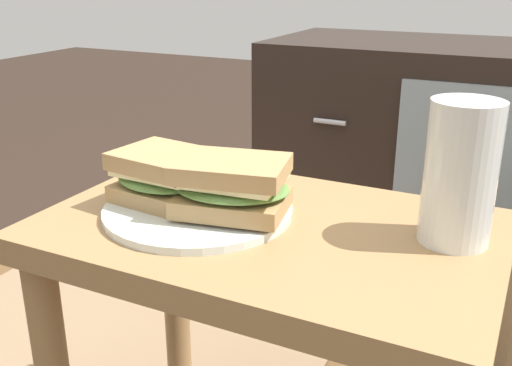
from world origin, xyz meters
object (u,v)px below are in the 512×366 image
object	(u,v)px
tv_cabinet	(453,157)
sandwich_back	(232,186)
beer_glass	(460,175)
plate	(198,210)
sandwich_front	(165,176)

from	to	relation	value
tv_cabinet	sandwich_back	distance (m)	1.00
sandwich_back	beer_glass	xyz separation A→B (m)	(0.26, 0.06, 0.03)
tv_cabinet	plate	distance (m)	0.99
plate	sandwich_back	size ratio (longest dim) A/B	1.51
plate	sandwich_front	size ratio (longest dim) A/B	1.73
sandwich_back	beer_glass	bearing A→B (deg)	13.93
tv_cabinet	beer_glass	bearing A→B (deg)	-82.33
plate	sandwich_back	bearing A→B (deg)	-1.65
plate	beer_glass	xyz separation A→B (m)	(0.31, 0.06, 0.08)
plate	sandwich_back	world-z (taller)	sandwich_back
sandwich_front	sandwich_back	distance (m)	0.10
sandwich_front	plate	bearing A→B (deg)	-1.65
tv_cabinet	sandwich_front	xyz separation A→B (m)	(-0.23, -0.96, 0.21)
sandwich_front	sandwich_back	size ratio (longest dim) A/B	0.87
tv_cabinet	sandwich_back	size ratio (longest dim) A/B	5.97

